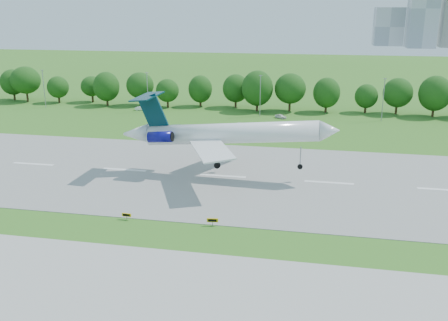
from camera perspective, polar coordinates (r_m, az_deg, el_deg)
ground at (r=71.02m, az=12.01°, el=-9.16°), size 600.00×600.00×0.00m
runway at (r=94.14m, az=11.90°, el=-2.51°), size 400.00×45.00×0.08m
taxiway at (r=55.35m, az=12.16°, el=-17.26°), size 400.00×23.00×0.08m
tree_line at (r=157.89m, az=11.90°, el=7.62°), size 288.40×8.40×10.40m
light_poles at (r=147.98m, az=10.95°, el=7.13°), size 175.90×0.25×12.19m
airliner at (r=93.48m, az=-0.40°, el=3.20°), size 41.47×30.18×13.28m
taxi_sign_left at (r=77.70m, az=-11.08°, el=-6.13°), size 1.48×0.27×1.04m
taxi_sign_centre at (r=74.19m, az=-1.32°, el=-6.86°), size 1.68×0.40×1.18m
service_vehicle_a at (r=160.94m, az=-9.55°, el=5.88°), size 3.50×1.99×1.09m
service_vehicle_b at (r=147.64m, az=6.50°, el=5.04°), size 3.79×2.94×1.20m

